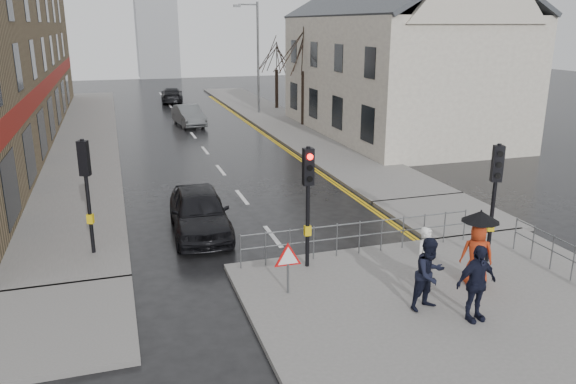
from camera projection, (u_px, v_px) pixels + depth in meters
ground at (303, 274)px, 15.44m from camera, size 120.00×120.00×0.00m
near_pavement at (473, 316)px, 13.07m from camera, size 10.00×9.00×0.14m
left_pavement at (83, 134)px, 34.58m from camera, size 4.00×44.00×0.14m
right_pavement at (276, 119)px, 40.12m from camera, size 4.00×40.00×0.14m
pavement_bridge_right at (448, 215)px, 20.01m from camera, size 4.00×4.20×0.14m
pavement_stub_left at (44, 326)px, 12.65m from camera, size 4.00×4.20×0.14m
building_right_cream at (395, 55)px, 33.94m from camera, size 9.00×16.40×10.10m
church_tower at (155, 4)px, 69.95m from camera, size 5.00×5.00×18.00m
traffic_signal_near_left at (308, 186)px, 14.96m from camera, size 0.28×0.27×3.40m
traffic_signal_near_right at (495, 183)px, 15.29m from camera, size 0.34×0.33×3.40m
traffic_signal_far_left at (86, 177)px, 15.90m from camera, size 0.34×0.33×3.40m
guard_railing_front at (360, 230)px, 16.29m from camera, size 7.14×0.04×1.00m
guard_railing_side at (574, 256)px, 14.53m from camera, size 0.04×4.54×1.00m
warning_sign at (288, 260)px, 13.80m from camera, size 0.80×0.07×1.35m
street_lamp at (256, 51)px, 41.34m from camera, size 1.83×0.25×8.00m
tree_near at (304, 48)px, 36.21m from camera, size 2.40×2.40×6.58m
tree_far at (276, 53)px, 43.87m from camera, size 2.40×2.40×5.64m
pedestrian_a at (426, 259)px, 14.06m from camera, size 0.67×0.50×1.65m
pedestrian_b at (430, 274)px, 13.06m from camera, size 1.00×0.87×1.77m
pedestrian_with_umbrella at (478, 244)px, 14.25m from camera, size 0.96×0.96×1.99m
pedestrian_d at (476, 283)px, 12.55m from camera, size 1.10×0.54×1.81m
car_parked at (199, 211)px, 18.24m from camera, size 1.99×4.55×1.52m
car_mid at (189, 116)px, 37.76m from camera, size 1.94×4.30×1.37m
car_far at (172, 95)px, 48.86m from camera, size 2.22×4.59×1.29m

